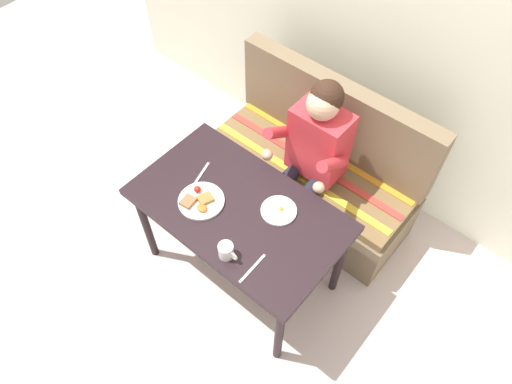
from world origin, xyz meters
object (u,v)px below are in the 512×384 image
object	(u,v)px
coffee_mug	(226,251)
table	(239,216)
fork	(202,173)
plate_breakfast	(200,201)
person	(312,151)
couch	(313,171)
plate_eggs	(279,210)
knife	(252,268)

from	to	relation	value
coffee_mug	table	bearing A→B (deg)	120.22
coffee_mug	fork	distance (m)	0.57
table	plate_breakfast	bearing A→B (deg)	-149.72
fork	person	bearing A→B (deg)	38.30
couch	person	bearing A→B (deg)	-69.23
couch	coffee_mug	size ratio (longest dim) A/B	12.20
plate_breakfast	plate_eggs	distance (m)	0.44
fork	knife	size ratio (longest dim) A/B	0.85
plate_breakfast	person	bearing A→B (deg)	70.18
person	plate_breakfast	xyz separation A→B (m)	(-0.25, -0.70, 0.00)
fork	knife	xyz separation A→B (m)	(0.63, -0.28, 0.00)
plate_eggs	couch	bearing A→B (deg)	106.18
couch	plate_eggs	bearing A→B (deg)	-73.82
table	plate_eggs	size ratio (longest dim) A/B	6.03
plate_breakfast	coffee_mug	size ratio (longest dim) A/B	2.20
fork	knife	world-z (taller)	same
person	knife	world-z (taller)	person
table	plate_eggs	bearing A→B (deg)	33.73
person	plate_breakfast	size ratio (longest dim) A/B	4.68
person	coffee_mug	size ratio (longest dim) A/B	10.27
person	knife	xyz separation A→B (m)	(0.24, -0.82, -0.01)
coffee_mug	knife	world-z (taller)	coffee_mug
couch	fork	xyz separation A→B (m)	(-0.32, -0.72, 0.40)
plate_breakfast	knife	bearing A→B (deg)	-14.51
couch	coffee_mug	xyz separation A→B (m)	(0.15, -1.03, 0.45)
table	person	size ratio (longest dim) A/B	0.99
plate_eggs	knife	xyz separation A→B (m)	(0.12, -0.36, -0.01)
table	knife	world-z (taller)	knife
table	person	xyz separation A→B (m)	(0.07, 0.59, 0.09)
plate_eggs	table	bearing A→B (deg)	-146.27
plate_eggs	fork	size ratio (longest dim) A/B	1.17
person	knife	distance (m)	0.86
fork	coffee_mug	bearing A→B (deg)	-48.86
plate_eggs	person	bearing A→B (deg)	104.39
couch	fork	world-z (taller)	couch
table	coffee_mug	xyz separation A→B (m)	(0.15, -0.26, 0.13)
table	fork	xyz separation A→B (m)	(-0.32, 0.04, 0.08)
table	couch	xyz separation A→B (m)	(0.00, 0.76, -0.32)
table	fork	size ratio (longest dim) A/B	7.06
person	plate_eggs	bearing A→B (deg)	-75.61
couch	coffee_mug	world-z (taller)	couch
couch	person	world-z (taller)	person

